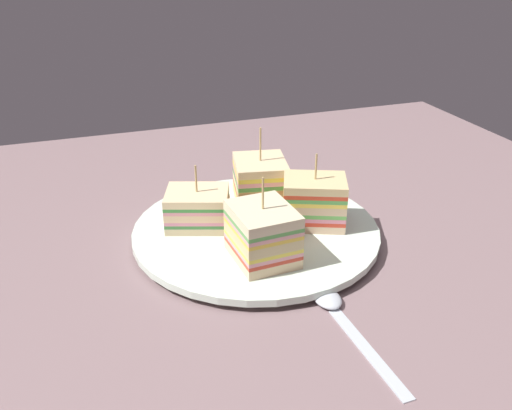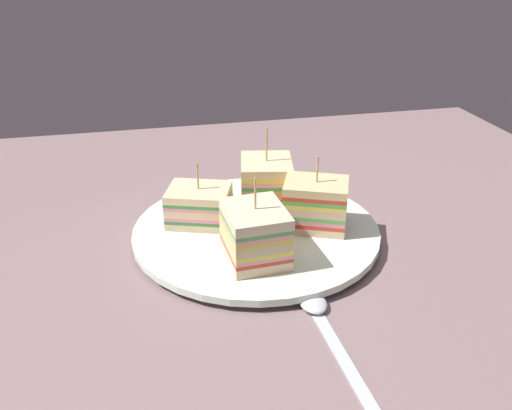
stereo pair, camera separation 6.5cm
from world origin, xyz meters
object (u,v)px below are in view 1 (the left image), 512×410
(sandwich_wedge_3, at_px, (260,181))
(spoon, at_px, (337,311))
(sandwich_wedge_2, at_px, (314,202))
(plate, at_px, (256,231))
(sandwich_wedge_0, at_px, (198,208))
(sandwich_wedge_1, at_px, (262,234))

(sandwich_wedge_3, xyz_separation_m, spoon, (0.00, 0.23, -0.04))
(sandwich_wedge_2, bearing_deg, sandwich_wedge_3, -39.68)
(sandwich_wedge_2, bearing_deg, plate, 11.67)
(plate, bearing_deg, sandwich_wedge_3, -113.62)
(sandwich_wedge_3, relative_size, spoon, 0.64)
(plate, xyz_separation_m, sandwich_wedge_2, (-0.07, 0.01, 0.04))
(sandwich_wedge_2, height_order, sandwich_wedge_3, sandwich_wedge_3)
(sandwich_wedge_0, bearing_deg, sandwich_wedge_2, 1.17)
(sandwich_wedge_1, height_order, sandwich_wedge_2, sandwich_wedge_1)
(sandwich_wedge_0, bearing_deg, spoon, -46.53)
(plate, xyz_separation_m, sandwich_wedge_1, (0.02, 0.07, 0.04))
(sandwich_wedge_1, xyz_separation_m, sandwich_wedge_3, (-0.04, -0.13, -0.00))
(sandwich_wedge_0, height_order, sandwich_wedge_3, sandwich_wedge_3)
(sandwich_wedge_2, distance_m, sandwich_wedge_3, 0.09)
(plate, relative_size, sandwich_wedge_0, 3.31)
(sandwich_wedge_1, distance_m, sandwich_wedge_3, 0.14)
(sandwich_wedge_2, relative_size, sandwich_wedge_3, 0.89)
(sandwich_wedge_1, bearing_deg, sandwich_wedge_2, -60.90)
(sandwich_wedge_3, bearing_deg, sandwich_wedge_0, -57.69)
(sandwich_wedge_0, xyz_separation_m, sandwich_wedge_2, (-0.13, 0.04, 0.01))
(sandwich_wedge_0, xyz_separation_m, spoon, (-0.09, 0.20, -0.03))
(sandwich_wedge_2, distance_m, spoon, 0.17)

